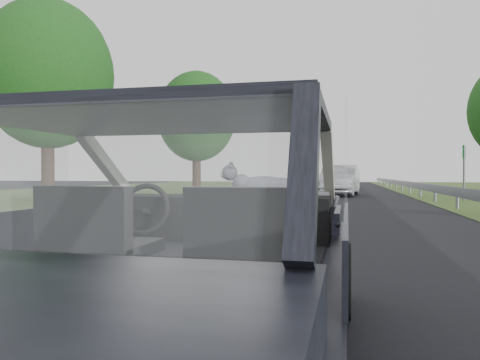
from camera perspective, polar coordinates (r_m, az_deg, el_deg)
The scene contains 10 objects.
subject_car at distance 2.71m, azimuth -6.72°, elevation -8.34°, with size 1.80×4.00×1.45m, color black.
dashboard at distance 3.28m, azimuth -3.03°, elevation -4.55°, with size 1.58×0.45×0.30m, color black.
driver_seat at distance 2.59m, azimuth -17.31°, elevation -5.31°, with size 0.50×0.72×0.42m, color black.
passenger_seat at distance 2.30m, azimuth 0.28°, elevation -6.05°, with size 0.50×0.72×0.42m, color black.
steering_wheel at distance 3.14m, azimuth -11.59°, elevation -3.52°, with size 0.36×0.36×0.04m, color black.
cat at distance 3.23m, azimuth 2.94°, elevation -0.58°, with size 0.53×0.17×0.24m, color gray.
other_car at distance 25.77m, azimuth 12.06°, elevation -0.03°, with size 1.99×5.04×1.66m, color #ADAFB7.
highway_sign at distance 22.52m, azimuth 25.64°, elevation 0.77°, with size 0.10×0.96×2.40m, color #0F4E1E.
tree_5 at distance 21.48m, azimuth -22.41°, elevation 8.60°, with size 5.44×5.44×8.24m, color #194717, non-canonical shape.
tree_6 at distance 28.08m, azimuth -5.32°, elevation 5.57°, with size 4.66×4.66×7.07m, color #194717, non-canonical shape.
Camera 1 is at (0.90, -2.52, 1.15)m, focal length 35.00 mm.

